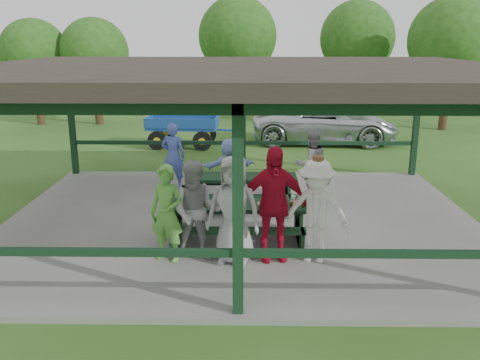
{
  "coord_description": "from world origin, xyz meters",
  "views": [
    {
      "loc": [
        0.12,
        -10.22,
        3.83
      ],
      "look_at": [
        -0.02,
        -0.3,
        1.06
      ],
      "focal_mm": 38.0,
      "sensor_mm": 36.0,
      "label": 1
    }
  ],
  "objects_px": {
    "picnic_table_far": "(244,188)",
    "spectator_grey": "(311,164)",
    "contestant_grey_left": "(197,211)",
    "contestant_white_fedora": "(316,211)",
    "contestant_green": "(167,213)",
    "spectator_lblue": "(229,168)",
    "contestant_red": "(273,204)",
    "spectator_blue": "(173,156)",
    "farm_trailer": "(183,130)",
    "pickup_truck": "(325,123)",
    "contestant_grey_mid": "(234,210)",
    "picnic_table_near": "(238,217)"
  },
  "relations": [
    {
      "from": "picnic_table_far",
      "to": "contestant_grey_left",
      "type": "distance_m",
      "value": 2.98
    },
    {
      "from": "contestant_green",
      "to": "spectator_blue",
      "type": "relative_size",
      "value": 1.0
    },
    {
      "from": "farm_trailer",
      "to": "contestant_white_fedora",
      "type": "bearing_deg",
      "value": -67.39
    },
    {
      "from": "contestant_red",
      "to": "spectator_blue",
      "type": "height_order",
      "value": "contestant_red"
    },
    {
      "from": "spectator_lblue",
      "to": "spectator_blue",
      "type": "xyz_separation_m",
      "value": [
        -1.45,
        0.75,
        0.12
      ]
    },
    {
      "from": "contestant_red",
      "to": "spectator_blue",
      "type": "xyz_separation_m",
      "value": [
        -2.32,
        4.29,
        -0.15
      ]
    },
    {
      "from": "picnic_table_far",
      "to": "spectator_grey",
      "type": "xyz_separation_m",
      "value": [
        1.6,
        0.73,
        0.38
      ]
    },
    {
      "from": "picnic_table_far",
      "to": "spectator_blue",
      "type": "xyz_separation_m",
      "value": [
        -1.8,
        1.52,
        0.38
      ]
    },
    {
      "from": "spectator_blue",
      "to": "pickup_truck",
      "type": "xyz_separation_m",
      "value": [
        4.81,
        6.56,
        -0.2
      ]
    },
    {
      "from": "picnic_table_far",
      "to": "spectator_grey",
      "type": "bearing_deg",
      "value": 24.69
    },
    {
      "from": "spectator_lblue",
      "to": "spectator_grey",
      "type": "xyz_separation_m",
      "value": [
        1.95,
        -0.04,
        0.12
      ]
    },
    {
      "from": "spectator_blue",
      "to": "farm_trailer",
      "type": "relative_size",
      "value": 0.49
    },
    {
      "from": "contestant_green",
      "to": "spectator_lblue",
      "type": "distance_m",
      "value": 3.74
    },
    {
      "from": "contestant_grey_left",
      "to": "pickup_truck",
      "type": "height_order",
      "value": "contestant_grey_left"
    },
    {
      "from": "contestant_white_fedora",
      "to": "picnic_table_far",
      "type": "bearing_deg",
      "value": 129.4
    },
    {
      "from": "picnic_table_near",
      "to": "spectator_grey",
      "type": "distance_m",
      "value": 3.24
    },
    {
      "from": "contestant_grey_left",
      "to": "pickup_truck",
      "type": "xyz_separation_m",
      "value": [
        3.79,
        10.92,
        -0.23
      ]
    },
    {
      "from": "contestant_white_fedora",
      "to": "spectator_grey",
      "type": "relative_size",
      "value": 1.09
    },
    {
      "from": "contestant_white_fedora",
      "to": "pickup_truck",
      "type": "xyz_separation_m",
      "value": [
        1.76,
        10.93,
        -0.25
      ]
    },
    {
      "from": "picnic_table_far",
      "to": "contestant_white_fedora",
      "type": "distance_m",
      "value": 3.15
    },
    {
      "from": "contestant_white_fedora",
      "to": "farm_trailer",
      "type": "bearing_deg",
      "value": 124.97
    },
    {
      "from": "spectator_lblue",
      "to": "pickup_truck",
      "type": "xyz_separation_m",
      "value": [
        3.36,
        7.3,
        -0.08
      ]
    },
    {
      "from": "contestant_grey_left",
      "to": "contestant_white_fedora",
      "type": "relative_size",
      "value": 0.95
    },
    {
      "from": "contestant_red",
      "to": "spectator_lblue",
      "type": "height_order",
      "value": "contestant_red"
    },
    {
      "from": "contestant_red",
      "to": "spectator_grey",
      "type": "height_order",
      "value": "contestant_red"
    },
    {
      "from": "pickup_truck",
      "to": "contestant_grey_mid",
      "type": "bearing_deg",
      "value": 168.41
    },
    {
      "from": "picnic_table_near",
      "to": "contestant_grey_left",
      "type": "bearing_deg",
      "value": -128.92
    },
    {
      "from": "contestant_red",
      "to": "contestant_white_fedora",
      "type": "height_order",
      "value": "contestant_red"
    },
    {
      "from": "picnic_table_near",
      "to": "picnic_table_far",
      "type": "bearing_deg",
      "value": 87.08
    },
    {
      "from": "picnic_table_far",
      "to": "spectator_blue",
      "type": "bearing_deg",
      "value": 139.86
    },
    {
      "from": "contestant_red",
      "to": "spectator_lblue",
      "type": "distance_m",
      "value": 3.66
    },
    {
      "from": "picnic_table_far",
      "to": "farm_trailer",
      "type": "distance_m",
      "value": 7.61
    },
    {
      "from": "picnic_table_far",
      "to": "contestant_grey_mid",
      "type": "height_order",
      "value": "contestant_grey_mid"
    },
    {
      "from": "contestant_grey_mid",
      "to": "contestant_white_fedora",
      "type": "height_order",
      "value": "contestant_grey_mid"
    },
    {
      "from": "contestant_grey_left",
      "to": "spectator_grey",
      "type": "bearing_deg",
      "value": 55.68
    },
    {
      "from": "contestant_green",
      "to": "spectator_blue",
      "type": "bearing_deg",
      "value": 115.89
    },
    {
      "from": "picnic_table_near",
      "to": "spectator_grey",
      "type": "relative_size",
      "value": 1.58
    },
    {
      "from": "contestant_red",
      "to": "contestant_white_fedora",
      "type": "xyz_separation_m",
      "value": [
        0.73,
        -0.09,
        -0.1
      ]
    },
    {
      "from": "contestant_red",
      "to": "contestant_grey_left",
      "type": "bearing_deg",
      "value": 175.79
    },
    {
      "from": "contestant_white_fedora",
      "to": "contestant_green",
      "type": "bearing_deg",
      "value": -164.45
    },
    {
      "from": "pickup_truck",
      "to": "farm_trailer",
      "type": "distance_m",
      "value": 5.35
    },
    {
      "from": "contestant_grey_mid",
      "to": "pickup_truck",
      "type": "relative_size",
      "value": 0.35
    },
    {
      "from": "pickup_truck",
      "to": "picnic_table_near",
      "type": "bearing_deg",
      "value": 167.29
    },
    {
      "from": "contestant_white_fedora",
      "to": "spectator_grey",
      "type": "height_order",
      "value": "contestant_white_fedora"
    },
    {
      "from": "picnic_table_far",
      "to": "farm_trailer",
      "type": "bearing_deg",
      "value": 107.39
    },
    {
      "from": "contestant_white_fedora",
      "to": "picnic_table_near",
      "type": "bearing_deg",
      "value": 163.46
    },
    {
      "from": "contestant_green",
      "to": "contestant_white_fedora",
      "type": "distance_m",
      "value": 2.54
    },
    {
      "from": "contestant_grey_left",
      "to": "contestant_green",
      "type": "bearing_deg",
      "value": 179.17
    },
    {
      "from": "picnic_table_near",
      "to": "contestant_grey_left",
      "type": "xyz_separation_m",
      "value": [
        -0.68,
        -0.85,
        0.41
      ]
    },
    {
      "from": "contestant_grey_left",
      "to": "spectator_blue",
      "type": "distance_m",
      "value": 4.48
    }
  ]
}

